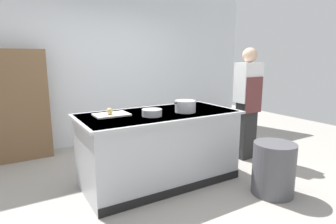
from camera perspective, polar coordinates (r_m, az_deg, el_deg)
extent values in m
plane|color=#9E9991|center=(3.69, -1.78, -13.97)|extent=(10.00, 10.00, 0.00)
cube|color=silver|center=(5.28, -13.25, 10.11)|extent=(6.40, 0.12, 3.00)
cube|color=#B7BABF|center=(3.53, -1.83, -7.34)|extent=(1.90, 0.90, 0.90)
cube|color=#B7BABF|center=(3.41, -1.87, -0.39)|extent=(1.98, 0.98, 0.03)
cube|color=black|center=(3.32, 2.20, -16.04)|extent=(1.90, 0.01, 0.10)
cube|color=silver|center=(3.31, -11.65, -0.54)|extent=(0.40, 0.28, 0.02)
sphere|color=tan|center=(3.27, -12.01, 0.17)|extent=(0.08, 0.08, 0.08)
cylinder|color=#B7BABF|center=(3.44, 3.62, 1.19)|extent=(0.26, 0.26, 0.15)
cube|color=black|center=(3.36, 1.58, 1.85)|extent=(0.04, 0.02, 0.01)
cube|color=black|center=(3.52, 5.57, 2.23)|extent=(0.04, 0.02, 0.01)
cylinder|color=#B7BABF|center=(3.21, -3.35, -0.12)|extent=(0.24, 0.24, 0.08)
cylinder|color=#4C4C51|center=(3.47, 21.02, -10.91)|extent=(0.48, 0.48, 0.61)
cube|color=#292929|center=(4.51, 15.80, -3.63)|extent=(0.28, 0.20, 0.90)
cube|color=white|center=(4.39, 16.32, 5.89)|extent=(0.38, 0.24, 0.60)
sphere|color=#D3AA8C|center=(4.37, 16.61, 11.24)|extent=(0.22, 0.22, 0.22)
cube|color=brown|center=(4.32, 17.40, 3.35)|extent=(0.34, 0.02, 0.54)
cube|color=brown|center=(4.78, -30.05, 1.00)|extent=(1.10, 0.28, 1.70)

